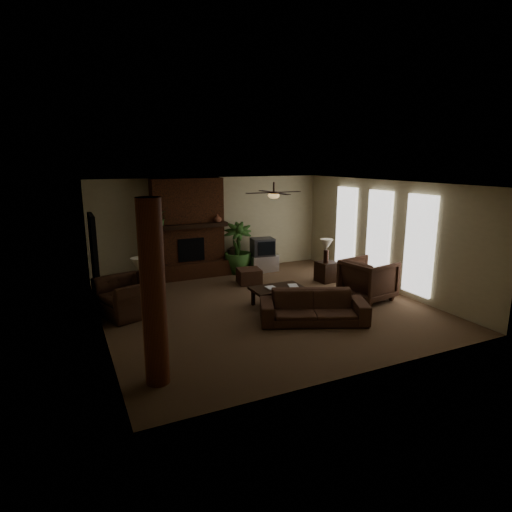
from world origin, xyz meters
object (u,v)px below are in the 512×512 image
log_column (153,294)px  tv_stand (263,263)px  ottoman (249,276)px  lamp_right (326,246)px  armchair_right (368,278)px  sofa (314,302)px  floor_vase (233,257)px  armchair_left (127,291)px  coffee_table (277,290)px  floor_plant (238,259)px  lamp_left (139,267)px  side_table_left (139,298)px  side_table_right (327,272)px

log_column → tv_stand: size_ratio=3.29×
ottoman → lamp_right: lamp_right is taller
armchair_right → sofa: bearing=98.8°
tv_stand → floor_vase: size_ratio=1.10×
armchair_left → ottoman: (3.35, 1.03, -0.33)m
ottoman → floor_vase: bearing=86.5°
coffee_table → floor_plant: size_ratio=0.80×
armchair_right → ottoman: armchair_right is taller
armchair_right → floor_plant: bearing=17.5°
floor_vase → lamp_left: 3.88m
side_table_left → side_table_right: size_ratio=1.00×
armchair_right → lamp_left: (-5.09, 1.55, 0.46)m
log_column → armchair_right: (5.44, 1.77, -0.86)m
tv_stand → side_table_right: 2.06m
side_table_left → lamp_right: size_ratio=0.85×
sofa → armchair_left: armchair_left is taller
floor_plant → lamp_right: size_ratio=2.31×
sofa → side_table_left: (-3.15, 2.24, -0.15)m
coffee_table → tv_stand: size_ratio=1.41×
log_column → coffee_table: 4.13m
lamp_left → side_table_right: (5.07, 0.16, -0.73)m
log_column → floor_plant: bearing=56.5°
tv_stand → side_table_left: 4.42m
side_table_right → lamp_left: bearing=-178.2°
armchair_left → floor_plant: (3.48, 2.17, -0.11)m
armchair_left → lamp_right: size_ratio=1.87×
side_table_right → lamp_right: bearing=-149.5°
sofa → floor_plant: 4.27m
ottoman → lamp_right: 2.25m
sofa → side_table_right: 3.10m
coffee_table → ottoman: 1.91m
coffee_table → side_table_left: 3.12m
lamp_right → sofa: bearing=-128.8°
log_column → side_table_left: size_ratio=5.09×
sofa → tv_stand: 4.22m
ottoman → armchair_left: bearing=-162.9°
floor_vase → lamp_right: 2.88m
tv_stand → lamp_left: (-3.95, -1.89, 0.75)m
floor_vase → lamp_right: (1.88, -2.10, 0.57)m
sofa → lamp_right: lamp_right is taller
floor_vase → side_table_right: bearing=-46.8°
tv_stand → lamp_left: 4.45m
side_table_left → side_table_right: bearing=1.8°
side_table_left → sofa: bearing=-35.5°
coffee_table → side_table_right: side_table_right is taller
armchair_right → coffee_table: size_ratio=0.90×
tv_stand → armchair_left: bearing=-155.9°
coffee_table → armchair_right: bearing=-13.9°
log_column → side_table_left: bearing=84.6°
armchair_left → floor_vase: bearing=105.5°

